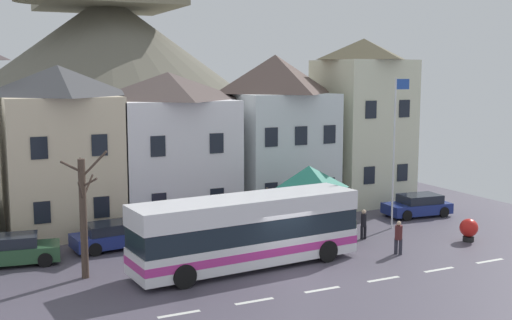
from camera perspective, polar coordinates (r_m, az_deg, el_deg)
ground_plane at (r=27.87m, az=3.44°, el=-10.18°), size 40.00×60.00×0.07m
townhouse_01 at (r=35.82m, az=-17.15°, el=0.94°), size 5.83×6.18×9.00m
townhouse_02 at (r=37.43m, az=-7.81°, el=1.22°), size 6.65×6.60×8.63m
townhouse_03 at (r=40.09m, az=1.71°, el=2.50°), size 5.86×6.71×9.71m
townhouse_04 at (r=42.73m, az=9.52°, el=3.46°), size 5.13×5.48×10.81m
hilltop_castle at (r=55.59m, az=-13.07°, el=7.02°), size 41.54×41.54×22.33m
transit_bus at (r=28.21m, az=-0.81°, el=-6.49°), size 10.69×3.35×3.18m
bus_shelter at (r=33.71m, az=4.77°, el=-1.65°), size 3.60×3.60×3.72m
parked_car_00 at (r=36.35m, az=4.86°, el=-4.83°), size 4.16×2.17×1.28m
parked_car_01 at (r=32.27m, az=-12.35°, el=-6.59°), size 4.66×2.30×1.30m
parked_car_02 at (r=30.85m, az=-20.90°, el=-7.57°), size 4.03×2.25×1.35m
parked_car_03 at (r=39.60m, az=14.33°, el=-3.98°), size 4.09×2.25×1.30m
pedestrian_00 at (r=33.53m, az=9.65°, el=-5.61°), size 0.33×0.29×1.57m
pedestrian_01 at (r=31.08m, az=12.69°, el=-6.71°), size 0.35×0.35×1.62m
pedestrian_02 at (r=31.95m, az=8.76°, el=-6.13°), size 0.32×0.30×1.57m
public_bench at (r=35.94m, az=4.28°, el=-5.23°), size 1.60×0.48×0.87m
flagpole at (r=35.52m, az=12.39°, el=1.46°), size 0.95×0.10×8.33m
harbour_buoy at (r=34.44m, az=18.58°, el=-5.87°), size 0.93×0.93×1.18m
bare_tree_02 at (r=27.47m, az=-15.24°, el=-4.72°), size 1.91×1.60×5.43m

